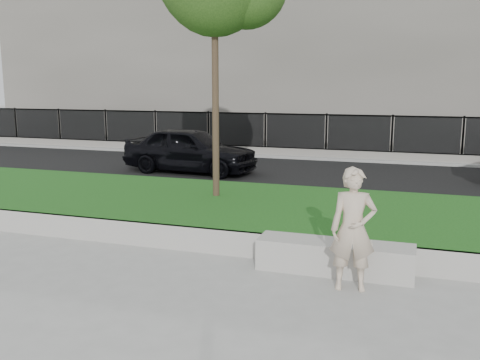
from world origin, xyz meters
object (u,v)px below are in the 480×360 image
(car_dark, at_px, (190,150))
(book, at_px, (363,242))
(stone_bench, at_px, (335,257))
(man, at_px, (353,229))

(car_dark, bearing_deg, book, -136.11)
(stone_bench, bearing_deg, car_dark, 127.09)
(stone_bench, relative_size, car_dark, 0.55)
(man, bearing_deg, stone_bench, 108.78)
(stone_bench, relative_size, man, 1.36)
(stone_bench, xyz_separation_m, book, (0.38, 0.05, 0.24))
(man, relative_size, book, 6.42)
(book, bearing_deg, car_dark, 121.78)
(book, distance_m, car_dark, 9.03)
(stone_bench, bearing_deg, book, 8.03)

